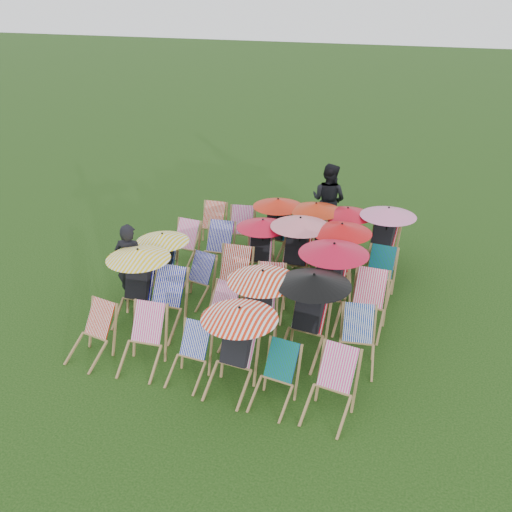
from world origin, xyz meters
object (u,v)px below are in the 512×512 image
(deckchair_29, at_px, (382,238))
(person_rear, at_px, (329,200))
(deckchair_0, at_px, (91,334))
(person_left, at_px, (130,264))
(deckchair_5, at_px, (331,388))

(deckchair_29, height_order, person_rear, person_rear)
(deckchair_0, distance_m, person_left, 1.86)
(deckchair_5, bearing_deg, person_rear, 111.27)
(deckchair_0, height_order, deckchair_5, deckchair_5)
(deckchair_29, bearing_deg, person_rear, 147.51)
(deckchair_5, bearing_deg, deckchair_29, 97.99)
(deckchair_5, height_order, person_left, person_left)
(deckchair_5, xyz_separation_m, person_left, (-4.21, 1.89, 0.32))
(deckchair_5, relative_size, person_rear, 0.53)
(person_rear, bearing_deg, person_left, 72.84)
(deckchair_29, xyz_separation_m, person_rear, (-1.45, 1.41, 0.16))
(deckchair_0, bearing_deg, person_rear, 77.66)
(deckchair_5, height_order, person_rear, person_rear)
(person_left, bearing_deg, deckchair_0, 90.79)
(deckchair_5, height_order, deckchair_29, deckchair_29)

